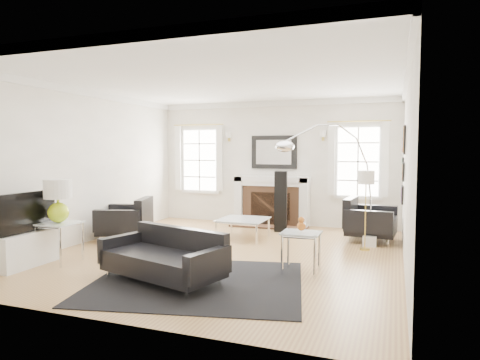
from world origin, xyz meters
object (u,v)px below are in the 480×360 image
at_px(fireplace, 272,202).
at_px(gourd_lamp, 58,198).
at_px(coffee_table, 243,220).
at_px(arc_floor_lamp, 330,179).
at_px(armchair_right, 368,221).
at_px(sofa, 166,258).
at_px(armchair_left, 128,221).

distance_m(fireplace, gourd_lamp, 4.70).
xyz_separation_m(coffee_table, arc_floor_lamp, (1.67, -0.30, 0.84)).
bearing_deg(armchair_right, sofa, -123.75).
xyz_separation_m(armchair_right, coffee_table, (-2.25, -0.61, -0.01)).
bearing_deg(gourd_lamp, arc_floor_lamp, 31.48).
bearing_deg(coffee_table, fireplace, 85.82).
bearing_deg(coffee_table, armchair_left, -157.48).
height_order(fireplace, arc_floor_lamp, arc_floor_lamp).
bearing_deg(coffee_table, armchair_right, 15.28).
relative_size(fireplace, sofa, 0.93).
bearing_deg(gourd_lamp, coffee_table, 51.62).
relative_size(sofa, gourd_lamp, 2.79).
distance_m(armchair_right, gourd_lamp, 5.38).
distance_m(fireplace, arc_floor_lamp, 2.53).
bearing_deg(armchair_right, fireplace, 155.57).
relative_size(armchair_right, coffee_table, 1.20).
relative_size(armchair_left, gourd_lamp, 1.82).
bearing_deg(coffee_table, gourd_lamp, -128.38).
height_order(sofa, arc_floor_lamp, arc_floor_lamp).
bearing_deg(gourd_lamp, sofa, -7.54).
relative_size(armchair_left, arc_floor_lamp, 0.54).
relative_size(fireplace, gourd_lamp, 2.60).
height_order(fireplace, gourd_lamp, gourd_lamp).
xyz_separation_m(fireplace, armchair_left, (-2.14, -2.42, -0.18)).
height_order(gourd_lamp, arc_floor_lamp, arc_floor_lamp).
bearing_deg(fireplace, arc_floor_lamp, -50.56).
xyz_separation_m(fireplace, sofa, (-0.17, -4.42, -0.24)).
distance_m(gourd_lamp, arc_floor_lamp, 4.35).
distance_m(fireplace, sofa, 4.43).
height_order(fireplace, armchair_right, fireplace).
height_order(coffee_table, gourd_lamp, gourd_lamp).
bearing_deg(sofa, fireplace, 87.77).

